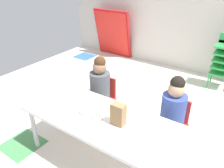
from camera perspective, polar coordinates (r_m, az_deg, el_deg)
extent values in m
cube|color=silver|center=(2.91, 3.61, -12.39)|extent=(5.75, 4.89, 0.02)
cube|color=#336BB2|center=(5.36, -7.11, 7.16)|extent=(0.43, 0.43, 0.00)
cube|color=#478C51|center=(2.93, -22.19, -14.30)|extent=(0.43, 0.43, 0.00)
cube|color=#B24C47|center=(3.63, -4.88, -3.24)|extent=(0.43, 0.43, 0.00)
cube|color=silver|center=(3.42, -20.48, -7.25)|extent=(0.43, 0.43, 0.00)
cube|color=beige|center=(4.55, 21.34, 19.30)|extent=(5.75, 0.10, 2.67)
cube|color=white|center=(2.21, -2.31, -9.13)|extent=(1.70, 0.69, 0.04)
cylinder|color=#B2B2B7|center=(2.69, -19.57, -10.79)|extent=(0.05, 0.05, 0.52)
cylinder|color=#B2B2B7|center=(2.97, -11.01, -5.53)|extent=(0.05, 0.05, 0.52)
cylinder|color=#B2B2B7|center=(2.35, 18.41, -17.15)|extent=(0.05, 0.05, 0.52)
cube|color=red|center=(2.95, -3.04, -4.36)|extent=(0.32, 0.30, 0.03)
cube|color=red|center=(2.98, -1.36, -0.65)|extent=(0.29, 0.02, 0.30)
cylinder|color=#4C5156|center=(2.84, -3.15, -0.60)|extent=(0.27, 0.27, 0.38)
sphere|color=#8C664C|center=(2.72, -3.29, 4.22)|extent=(0.17, 0.17, 0.17)
sphere|color=#472D19|center=(2.71, -3.17, 5.67)|extent=(0.15, 0.15, 0.15)
cylinder|color=red|center=(3.02, -6.60, -7.03)|extent=(0.02, 0.02, 0.28)
cylinder|color=red|center=(2.88, -2.29, -8.87)|extent=(0.02, 0.02, 0.28)
cylinder|color=red|center=(3.19, -3.57, -4.87)|extent=(0.02, 0.02, 0.28)
cylinder|color=red|center=(3.05, 0.63, -6.48)|extent=(0.02, 0.02, 0.28)
cube|color=red|center=(2.58, 14.93, -10.79)|extent=(0.32, 0.30, 0.03)
cube|color=red|center=(2.61, 16.52, -6.42)|extent=(0.29, 0.02, 0.30)
cylinder|color=#384C99|center=(2.45, 15.55, -6.74)|extent=(0.27, 0.27, 0.38)
sphere|color=tan|center=(2.32, 16.35, -1.42)|extent=(0.17, 0.17, 0.17)
sphere|color=black|center=(2.29, 16.68, 0.23)|extent=(0.15, 0.15, 0.15)
cylinder|color=red|center=(2.61, 10.53, -13.92)|extent=(0.02, 0.02, 0.28)
cylinder|color=red|center=(2.55, 16.45, -15.98)|extent=(0.02, 0.02, 0.28)
cylinder|color=red|center=(2.80, 12.82, -10.88)|extent=(0.02, 0.02, 0.28)
cylinder|color=red|center=(2.74, 18.32, -12.68)|extent=(0.02, 0.02, 0.28)
cube|color=green|center=(4.25, 26.19, 2.54)|extent=(0.32, 0.30, 0.03)
cube|color=green|center=(4.34, 26.78, 4.25)|extent=(0.30, 0.02, 0.18)
cube|color=green|center=(4.20, 26.53, 4.02)|extent=(0.32, 0.30, 0.03)
cube|color=green|center=(4.30, 27.11, 5.71)|extent=(0.30, 0.02, 0.18)
cube|color=green|center=(4.16, 26.87, 5.53)|extent=(0.32, 0.30, 0.03)
cylinder|color=green|center=(4.20, 23.66, 0.83)|extent=(0.02, 0.02, 0.26)
cylinder|color=green|center=(4.43, 24.42, 2.07)|extent=(0.02, 0.02, 0.26)
cube|color=red|center=(5.24, 0.22, 13.06)|extent=(0.90, 0.28, 1.09)
cube|color=red|center=(5.21, 0.00, 12.98)|extent=(0.83, 0.23, 0.99)
cube|color=#9E754C|center=(2.05, 1.65, -7.86)|extent=(0.13, 0.09, 0.22)
cylinder|color=white|center=(2.28, -6.97, -7.35)|extent=(0.18, 0.18, 0.01)
cylinder|color=white|center=(2.52, -9.94, -3.82)|extent=(0.18, 0.18, 0.01)
torus|color=white|center=(2.27, -7.00, -6.93)|extent=(0.12, 0.12, 0.03)
torus|color=white|center=(2.18, -3.91, -8.57)|extent=(0.11, 0.11, 0.03)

